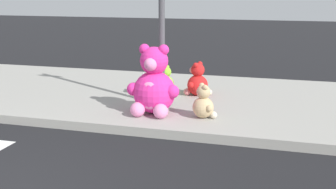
# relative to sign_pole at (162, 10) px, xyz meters

# --- Properties ---
(sidewalk) EXTENTS (28.00, 4.40, 0.15)m
(sidewalk) POSITION_rel_sign_pole_xyz_m (-1.00, 0.80, -1.77)
(sidewalk) COLOR #9E9B93
(sidewalk) RESTS_ON ground_plane
(sign_pole) EXTENTS (0.56, 0.11, 3.20)m
(sign_pole) POSITION_rel_sign_pole_xyz_m (0.00, 0.00, 0.00)
(sign_pole) COLOR #4C4C51
(sign_pole) RESTS_ON sidewalk
(plush_pink_large) EXTENTS (0.91, 0.79, 1.18)m
(plush_pink_large) POSITION_rel_sign_pole_xyz_m (0.03, -0.58, -1.23)
(plush_pink_large) COLOR #F22D93
(plush_pink_large) RESTS_ON sidewalk
(plush_red) EXTENTS (0.47, 0.51, 0.67)m
(plush_red) POSITION_rel_sign_pole_xyz_m (0.45, 0.91, -1.43)
(plush_red) COLOR red
(plush_red) RESTS_ON sidewalk
(plush_lime) EXTENTS (0.38, 0.42, 0.54)m
(plush_lime) POSITION_rel_sign_pole_xyz_m (-0.24, 1.02, -1.48)
(plush_lime) COLOR #8CD133
(plush_lime) RESTS_ON sidewalk
(plush_white) EXTENTS (0.42, 0.43, 0.59)m
(plush_white) POSITION_rel_sign_pole_xyz_m (-0.43, 0.54, -1.46)
(plush_white) COLOR white
(plush_white) RESTS_ON sidewalk
(plush_tan) EXTENTS (0.41, 0.39, 0.57)m
(plush_tan) POSITION_rel_sign_pole_xyz_m (0.90, -0.60, -1.47)
(plush_tan) COLOR tan
(plush_tan) RESTS_ON sidewalk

